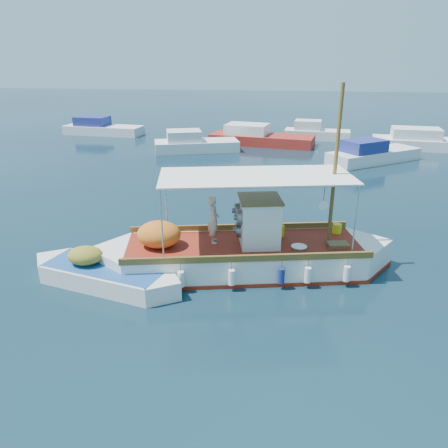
# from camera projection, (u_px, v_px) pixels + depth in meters

# --- Properties ---
(ground) EXTENTS (160.00, 160.00, 0.00)m
(ground) POSITION_uv_depth(u_px,v_px,m) (259.00, 277.00, 14.57)
(ground) COLOR black
(ground) RESTS_ON ground
(fishing_caique) EXTENTS (10.25, 4.24, 6.37)m
(fishing_caique) POSITION_uv_depth(u_px,v_px,m) (241.00, 254.00, 14.92)
(fishing_caique) COLOR white
(fishing_caique) RESTS_ON ground
(dinghy) EXTENTS (5.36, 2.52, 1.35)m
(dinghy) POSITION_uv_depth(u_px,v_px,m) (104.00, 276.00, 14.06)
(dinghy) COLOR white
(dinghy) RESTS_ON ground
(bg_boat_nw) EXTENTS (6.72, 4.13, 1.80)m
(bg_boat_nw) POSITION_uv_depth(u_px,v_px,m) (194.00, 145.00, 33.28)
(bg_boat_nw) COLOR silver
(bg_boat_nw) RESTS_ON ground
(bg_boat_n) EXTENTS (8.76, 4.32, 1.80)m
(bg_boat_n) POSITION_uv_depth(u_px,v_px,m) (259.00, 138.00, 35.86)
(bg_boat_n) COLOR maroon
(bg_boat_n) RESTS_ON ground
(bg_boat_ne) EXTENTS (6.85, 5.83, 1.80)m
(bg_boat_ne) POSITION_uv_depth(u_px,v_px,m) (371.00, 155.00, 29.90)
(bg_boat_ne) COLOR silver
(bg_boat_ne) RESTS_ON ground
(bg_boat_e) EXTENTS (9.14, 3.61, 1.80)m
(bg_boat_e) POSITION_uv_depth(u_px,v_px,m) (429.00, 143.00, 33.98)
(bg_boat_e) COLOR silver
(bg_boat_e) RESTS_ON ground
(bg_boat_far_w) EXTENTS (7.43, 3.11, 1.80)m
(bg_boat_far_w) POSITION_uv_depth(u_px,v_px,m) (101.00, 129.00, 40.28)
(bg_boat_far_w) COLOR silver
(bg_boat_far_w) RESTS_ON ground
(bg_boat_far_n) EXTENTS (5.73, 2.59, 1.80)m
(bg_boat_far_n) POSITION_uv_depth(u_px,v_px,m) (315.00, 133.00, 38.03)
(bg_boat_far_n) COLOR silver
(bg_boat_far_n) RESTS_ON ground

